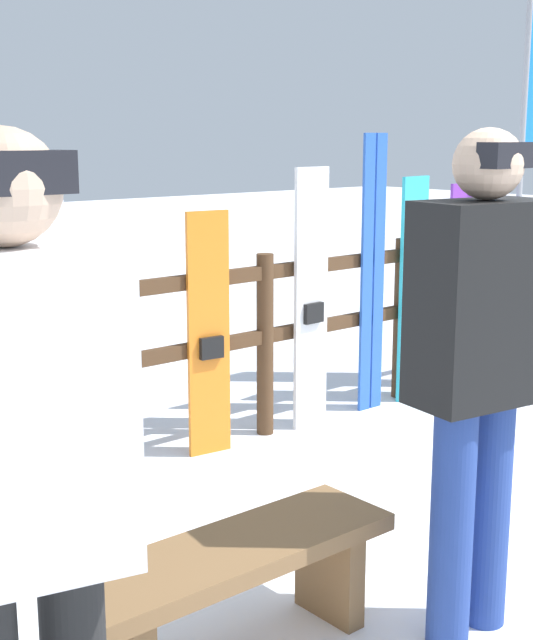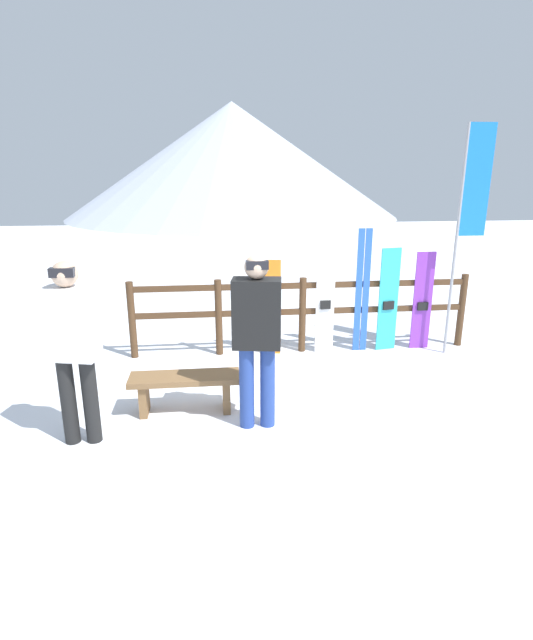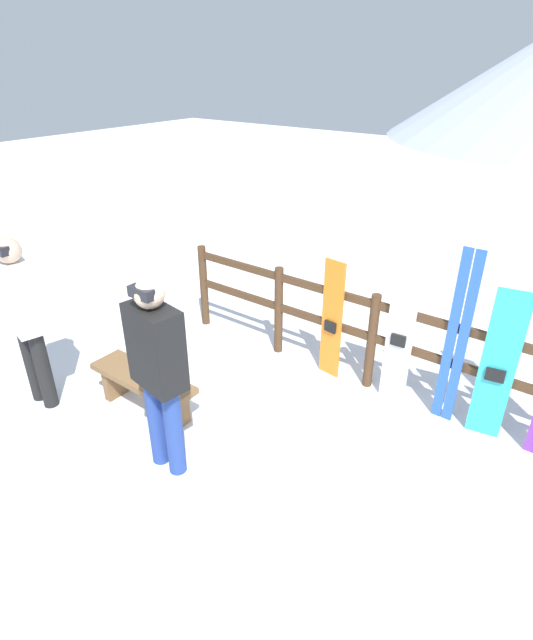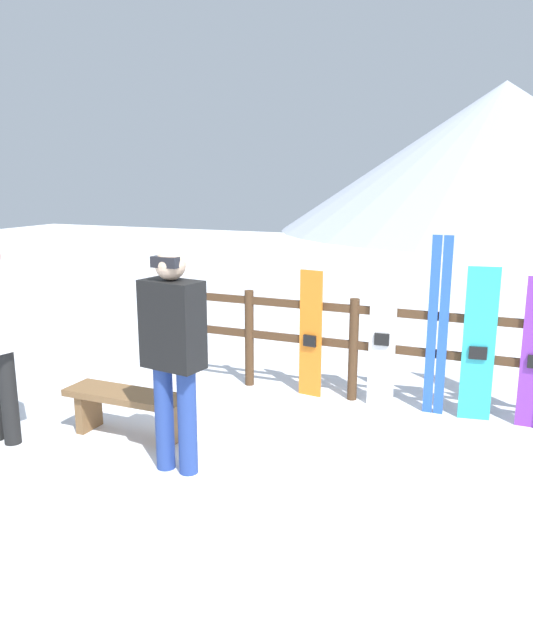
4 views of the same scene
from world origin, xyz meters
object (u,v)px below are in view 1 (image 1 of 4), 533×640
person_white (21,493)px  ski_pair_blue (372,275)px  person_black (479,353)px  snowboard_cyan (413,290)px  bench (235,575)px  snowboard_white (311,300)px  snowboard_orange (209,336)px  snowboard_purple (461,286)px

person_white → ski_pair_blue: size_ratio=1.00×
person_black → snowboard_cyan: 2.93m
bench → snowboard_white: snowboard_white is taller
person_white → snowboard_white: bearing=37.6°
person_white → snowboard_cyan: 4.37m
snowboard_orange → snowboard_purple: size_ratio=0.95×
person_black → snowboard_white: person_black is taller
snowboard_cyan → snowboard_purple: (0.51, -0.00, -0.03)m
bench → ski_pair_blue: bearing=34.7°
bench → snowboard_white: (1.89, 1.67, 0.47)m
snowboard_cyan → person_black: bearing=-135.0°
bench → ski_pair_blue: 3.00m
person_white → snowboard_orange: bearing=46.4°
snowboard_cyan → person_white: bearing=-149.8°
snowboard_white → ski_pair_blue: (0.53, 0.00, 0.10)m
person_white → snowboard_white: 3.60m
person_black → ski_pair_blue: bearing=50.9°
snowboard_white → snowboard_cyan: (0.92, -0.00, -0.04)m
snowboard_white → ski_pair_blue: size_ratio=0.89×
snowboard_orange → person_black: bearing=-100.7°
snowboard_purple → snowboard_cyan: bearing=180.0°
person_white → snowboard_white: (2.85, 2.19, -0.25)m
person_black → snowboard_white: size_ratio=1.13×
person_white → bench: bearing=28.6°
snowboard_orange → snowboard_cyan: bearing=0.0°
person_black → snowboard_purple: size_ratio=1.24×
ski_pair_blue → snowboard_purple: 0.91m
person_white → snowboard_orange: size_ratio=1.30×
ski_pair_blue → snowboard_purple: bearing=-0.2°
bench → ski_pair_blue: size_ratio=0.67×
snowboard_orange → snowboard_cyan: snowboard_cyan is taller
ski_pair_blue → snowboard_cyan: size_ratio=1.18×
bench → person_white: size_ratio=0.67×
bench → ski_pair_blue: ski_pair_blue is taller
person_black → bench: bearing=152.2°
ski_pair_blue → snowboard_purple: size_ratio=1.24×
person_white → ski_pair_blue: 4.03m
bench → person_black: size_ratio=0.66×
snowboard_white → snowboard_cyan: snowboard_white is taller
ski_pair_blue → person_black: bearing=-129.1°
person_black → snowboard_white: (1.15, 2.06, -0.25)m
bench → snowboard_white: 2.57m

